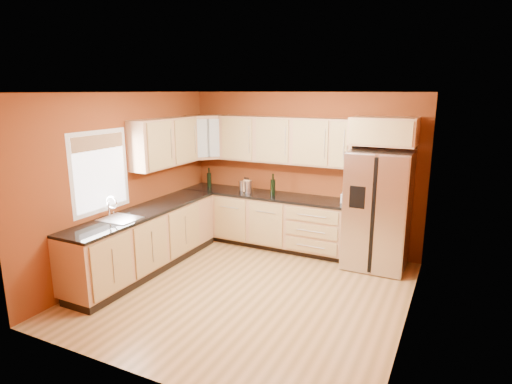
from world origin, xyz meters
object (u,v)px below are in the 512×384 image
(wine_bottle_a, at_px, (273,185))
(soap_dispenser, at_px, (342,197))
(refrigerator, at_px, (378,210))
(canister_left, at_px, (243,186))
(knife_block, at_px, (247,186))

(wine_bottle_a, relative_size, soap_dispenser, 2.03)
(refrigerator, relative_size, canister_left, 10.45)
(wine_bottle_a, xyz_separation_m, soap_dispenser, (1.17, 0.01, -0.09))
(knife_block, bearing_deg, refrigerator, -4.61)
(refrigerator, bearing_deg, soap_dispenser, 176.23)
(wine_bottle_a, bearing_deg, soap_dispenser, 0.25)
(soap_dispenser, bearing_deg, canister_left, 177.76)
(soap_dispenser, bearing_deg, refrigerator, -3.77)
(canister_left, height_order, wine_bottle_a, wine_bottle_a)
(wine_bottle_a, bearing_deg, canister_left, 173.00)
(canister_left, xyz_separation_m, wine_bottle_a, (0.61, -0.07, 0.10))
(refrigerator, distance_m, knife_block, 2.22)
(refrigerator, distance_m, soap_dispenser, 0.56)
(knife_block, relative_size, soap_dispenser, 1.18)
(canister_left, distance_m, knife_block, 0.13)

